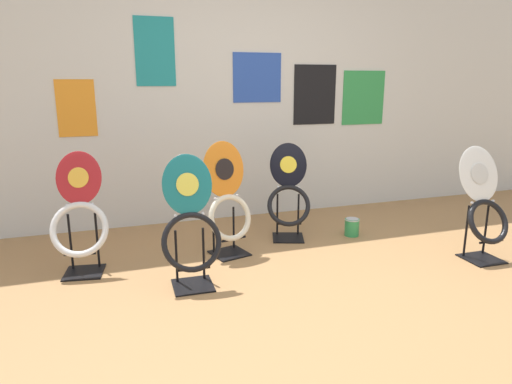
{
  "coord_description": "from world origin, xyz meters",
  "views": [
    {
      "loc": [
        -1.35,
        -2.35,
        1.43
      ],
      "look_at": [
        -0.23,
        1.01,
        0.55
      ],
      "focal_mm": 32.0,
      "sensor_mm": 36.0,
      "label": 1
    }
  ],
  "objects_px": {
    "toilet_seat_display_teal_sax": "(191,228)",
    "paint_can": "(352,226)",
    "toilet_seat_display_orange_sun": "(228,202)",
    "toilet_seat_display_crimson_swirl": "(80,218)",
    "toilet_seat_display_white_plain": "(484,210)",
    "toilet_seat_display_jazz_black": "(289,195)"
  },
  "relations": [
    {
      "from": "toilet_seat_display_orange_sun",
      "to": "toilet_seat_display_white_plain",
      "type": "bearing_deg",
      "value": -21.48
    },
    {
      "from": "toilet_seat_display_white_plain",
      "to": "paint_can",
      "type": "xyz_separation_m",
      "value": [
        -0.71,
        0.82,
        -0.33
      ]
    },
    {
      "from": "paint_can",
      "to": "toilet_seat_display_teal_sax",
      "type": "bearing_deg",
      "value": -160.28
    },
    {
      "from": "toilet_seat_display_crimson_swirl",
      "to": "toilet_seat_display_teal_sax",
      "type": "xyz_separation_m",
      "value": [
        0.74,
        -0.49,
        -0.0
      ]
    },
    {
      "from": "toilet_seat_display_white_plain",
      "to": "paint_can",
      "type": "distance_m",
      "value": 1.13
    },
    {
      "from": "toilet_seat_display_orange_sun",
      "to": "toilet_seat_display_teal_sax",
      "type": "relative_size",
      "value": 1.02
    },
    {
      "from": "toilet_seat_display_teal_sax",
      "to": "paint_can",
      "type": "distance_m",
      "value": 1.75
    },
    {
      "from": "toilet_seat_display_crimson_swirl",
      "to": "toilet_seat_display_orange_sun",
      "type": "bearing_deg",
      "value": 1.34
    },
    {
      "from": "toilet_seat_display_orange_sun",
      "to": "toilet_seat_display_crimson_swirl",
      "type": "bearing_deg",
      "value": -178.66
    },
    {
      "from": "toilet_seat_display_orange_sun",
      "to": "toilet_seat_display_crimson_swirl",
      "type": "xyz_separation_m",
      "value": [
        -1.14,
        -0.03,
        -0.03
      ]
    },
    {
      "from": "toilet_seat_display_jazz_black",
      "to": "paint_can",
      "type": "distance_m",
      "value": 0.68
    },
    {
      "from": "toilet_seat_display_orange_sun",
      "to": "toilet_seat_display_jazz_black",
      "type": "xyz_separation_m",
      "value": [
        0.63,
        0.22,
        -0.05
      ]
    },
    {
      "from": "toilet_seat_display_crimson_swirl",
      "to": "toilet_seat_display_white_plain",
      "type": "bearing_deg",
      "value": -13.41
    },
    {
      "from": "toilet_seat_display_white_plain",
      "to": "paint_can",
      "type": "relative_size",
      "value": 5.44
    },
    {
      "from": "toilet_seat_display_teal_sax",
      "to": "paint_can",
      "type": "height_order",
      "value": "toilet_seat_display_teal_sax"
    },
    {
      "from": "toilet_seat_display_jazz_black",
      "to": "toilet_seat_display_teal_sax",
      "type": "distance_m",
      "value": 1.27
    },
    {
      "from": "toilet_seat_display_white_plain",
      "to": "toilet_seat_display_teal_sax",
      "type": "height_order",
      "value": "toilet_seat_display_teal_sax"
    },
    {
      "from": "toilet_seat_display_jazz_black",
      "to": "paint_can",
      "type": "xyz_separation_m",
      "value": [
        0.58,
        -0.15,
        -0.31
      ]
    },
    {
      "from": "toilet_seat_display_orange_sun",
      "to": "toilet_seat_display_crimson_swirl",
      "type": "relative_size",
      "value": 1.04
    },
    {
      "from": "toilet_seat_display_orange_sun",
      "to": "toilet_seat_display_teal_sax",
      "type": "bearing_deg",
      "value": -128.15
    },
    {
      "from": "toilet_seat_display_white_plain",
      "to": "paint_can",
      "type": "height_order",
      "value": "toilet_seat_display_white_plain"
    },
    {
      "from": "toilet_seat_display_teal_sax",
      "to": "paint_can",
      "type": "bearing_deg",
      "value": 19.72
    }
  ]
}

